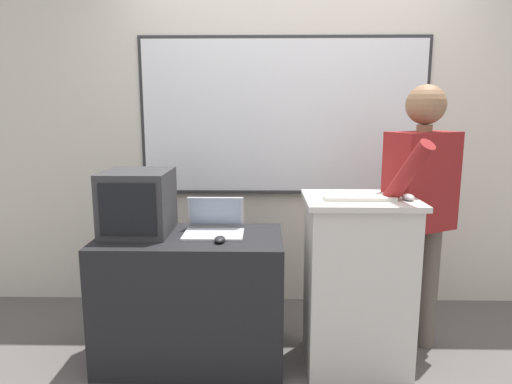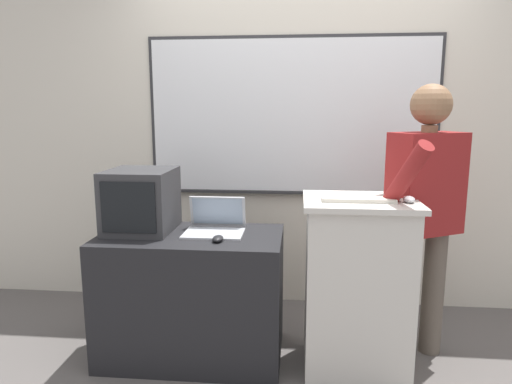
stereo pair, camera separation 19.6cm
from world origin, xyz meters
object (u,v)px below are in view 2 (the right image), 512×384
at_px(person_presenter, 425,205).
at_px(crt_monitor, 141,200).
at_px(side_desk, 192,295).
at_px(computer_mouse_by_keyboard, 409,199).
at_px(laptop, 216,222).
at_px(wireless_keyboard, 358,200).
at_px(lectern_podium, 357,286).
at_px(computer_mouse_by_laptop, 218,239).

distance_m(person_presenter, crt_monitor, 1.68).
relative_size(side_desk, crt_monitor, 2.51).
distance_m(side_desk, computer_mouse_by_keyboard, 1.38).
height_order(laptop, computer_mouse_by_keyboard, computer_mouse_by_keyboard).
height_order(person_presenter, wireless_keyboard, person_presenter).
bearing_deg(computer_mouse_by_keyboard, lectern_podium, 164.10).
bearing_deg(person_presenter, computer_mouse_by_laptop, 163.77).
bearing_deg(computer_mouse_by_laptop, wireless_keyboard, 0.03).
height_order(wireless_keyboard, computer_mouse_by_laptop, wireless_keyboard).
distance_m(lectern_podium, wireless_keyboard, 0.52).
bearing_deg(wireless_keyboard, person_presenter, 30.56).
height_order(lectern_podium, computer_mouse_by_keyboard, computer_mouse_by_keyboard).
relative_size(person_presenter, computer_mouse_by_laptop, 16.34).
height_order(side_desk, computer_mouse_by_keyboard, computer_mouse_by_keyboard).
xyz_separation_m(person_presenter, computer_mouse_by_laptop, (-1.17, -0.24, -0.17)).
bearing_deg(crt_monitor, laptop, 2.03).
bearing_deg(person_presenter, computer_mouse_by_keyboard, -149.14).
bearing_deg(laptop, computer_mouse_by_laptop, -76.57).
xyz_separation_m(wireless_keyboard, computer_mouse_by_laptop, (-0.76, -0.00, -0.24)).
bearing_deg(person_presenter, side_desk, 156.74).
distance_m(lectern_podium, laptop, 0.90).
height_order(computer_mouse_by_laptop, computer_mouse_by_keyboard, computer_mouse_by_keyboard).
relative_size(side_desk, wireless_keyboard, 2.79).
relative_size(side_desk, computer_mouse_by_laptop, 10.77).
height_order(person_presenter, laptop, person_presenter).
distance_m(computer_mouse_by_laptop, crt_monitor, 0.57).
relative_size(laptop, computer_mouse_by_laptop, 3.49).
bearing_deg(lectern_podium, laptop, 169.82).
bearing_deg(side_desk, wireless_keyboard, -7.90).
height_order(person_presenter, computer_mouse_by_laptop, person_presenter).
xyz_separation_m(side_desk, wireless_keyboard, (0.95, -0.13, 0.64)).
distance_m(side_desk, crt_monitor, 0.65).
height_order(person_presenter, crt_monitor, person_presenter).
relative_size(laptop, wireless_keyboard, 0.90).
bearing_deg(lectern_podium, computer_mouse_by_keyboard, -15.90).
xyz_separation_m(wireless_keyboard, computer_mouse_by_keyboard, (0.26, -0.00, 0.01)).
distance_m(side_desk, wireless_keyboard, 1.15).
xyz_separation_m(wireless_keyboard, crt_monitor, (-1.27, 0.20, -0.07)).
height_order(lectern_podium, laptop, lectern_podium).
bearing_deg(computer_mouse_by_keyboard, person_presenter, 58.80).
xyz_separation_m(lectern_podium, wireless_keyboard, (-0.02, -0.06, 0.51)).
bearing_deg(computer_mouse_by_laptop, lectern_podium, 4.77).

